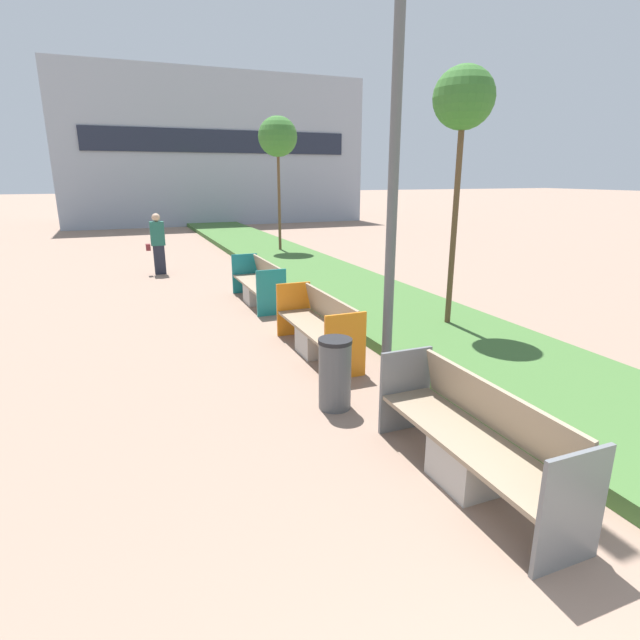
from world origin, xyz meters
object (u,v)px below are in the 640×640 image
Objects in this scene: bench_grey_frame at (473,446)px; bench_orange_frame at (319,331)px; sapling_tree_near at (463,103)px; sapling_tree_far at (278,137)px; litter_bin at (335,374)px; bench_teal_frame at (259,286)px; pedestrian_walking at (158,244)px.

bench_orange_frame is (-0.00, 3.77, -0.00)m from bench_grey_frame.
sapling_tree_near is 0.95× the size of sapling_tree_far.
bench_teal_frame is at bearing 84.33° from litter_bin.
sapling_tree_near is (2.60, -3.36, 3.50)m from bench_teal_frame.
bench_teal_frame is at bearing -68.26° from pedestrian_walking.
bench_teal_frame is 8.00m from sapling_tree_far.
litter_bin is at bearing -82.97° from pedestrian_walking.
bench_teal_frame is 1.32× the size of pedestrian_walking.
sapling_tree_far is at bearing 75.42° from litter_bin.
pedestrian_walking is (-1.21, 9.83, 0.43)m from litter_bin.
bench_grey_frame is at bearing -81.50° from pedestrian_walking.
bench_orange_frame is 4.37m from sapling_tree_near.
sapling_tree_far reaches higher than litter_bin.
sapling_tree_far is at bearing 68.62° from bench_teal_frame.
bench_orange_frame is at bearing -90.01° from bench_teal_frame.
bench_grey_frame is 3.77m from bench_orange_frame.
bench_grey_frame is 1.00× the size of bench_teal_frame.
sapling_tree_near is at bearing -90.00° from sapling_tree_far.
bench_orange_frame and bench_teal_frame have the same top height.
bench_grey_frame is 14.68m from sapling_tree_far.
bench_grey_frame is 0.48× the size of sapling_tree_far.
pedestrian_walking is at bearing 98.50° from bench_grey_frame.
bench_grey_frame is at bearing -89.99° from bench_orange_frame.
bench_teal_frame is (0.00, 3.56, 0.00)m from bench_orange_frame.
bench_orange_frame reaches higher than litter_bin.
bench_teal_frame is (-0.00, 7.34, -0.00)m from bench_grey_frame.
sapling_tree_far is at bearing 75.69° from bench_orange_frame.
bench_orange_frame is 3.56m from bench_teal_frame.
sapling_tree_far reaches higher than bench_grey_frame.
bench_grey_frame is at bearing -100.55° from sapling_tree_far.
bench_orange_frame is 2.51× the size of litter_bin.
bench_orange_frame is 1.95m from litter_bin.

